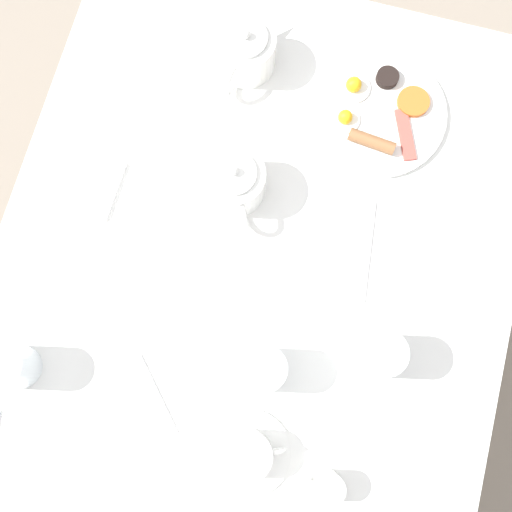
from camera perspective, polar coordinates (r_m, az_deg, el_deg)
name	(u,v)px	position (r m, az deg, el deg)	size (l,w,h in m)	color
ground_plane	(256,305)	(1.86, 0.00, -4.69)	(8.00, 8.00, 0.00)	gray
table	(256,265)	(1.19, 0.00, -0.84)	(0.97, 1.16, 0.75)	white
breakfast_plate	(377,112)	(1.22, 11.47, 13.31)	(0.27, 0.27, 0.04)	white
teapot_near	(234,182)	(1.11, -2.06, 7.07)	(0.12, 0.18, 0.11)	white
teapot_far	(246,51)	(1.22, -1.00, 18.92)	(0.12, 0.20, 0.11)	white
teacup_with_saucer_left	(249,454)	(1.08, -0.69, -18.36)	(0.15, 0.15, 0.06)	white
water_glass_tall	(264,369)	(1.05, 0.75, -10.72)	(0.08, 0.08, 0.10)	white
water_glass_short	(10,367)	(1.13, -22.39, -9.72)	(0.08, 0.08, 0.10)	white
wine_glass_spare	(379,354)	(1.06, 11.64, -9.16)	(0.08, 0.08, 0.11)	white
creamer_jug	(327,487)	(1.09, 6.82, -21.01)	(0.08, 0.05, 0.05)	white
napkin_folded	(96,187)	(1.19, -14.98, 6.36)	(0.09, 0.12, 0.01)	white
knife_by_plate	(367,250)	(1.14, 10.51, 0.58)	(0.04, 0.20, 0.00)	silver
spoon_for_tea	(156,395)	(1.11, -9.53, -12.92)	(0.12, 0.13, 0.00)	silver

